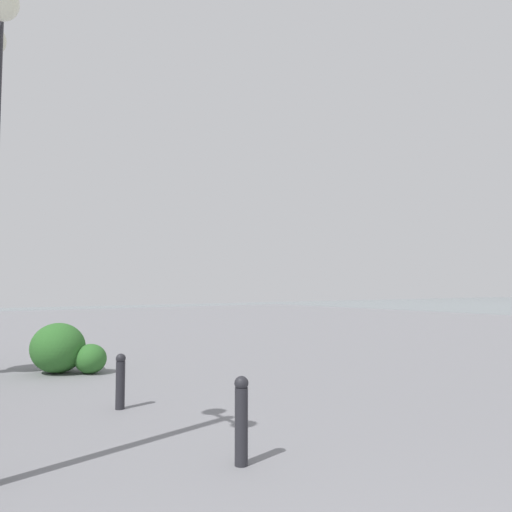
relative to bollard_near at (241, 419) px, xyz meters
The scene contains 4 objects.
bollard_near is the anchor object (origin of this frame).
bollard_mid 2.61m from the bollard_near, ahead, with size 0.13×0.13×0.72m.
shrub_low 5.92m from the bollard_near, ahead, with size 1.09×0.98×0.93m.
shrub_round 5.50m from the bollard_near, ahead, with size 0.64×0.58×0.54m.
Camera 1 is at (0.16, 1.54, 1.61)m, focal length 34.02 mm.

